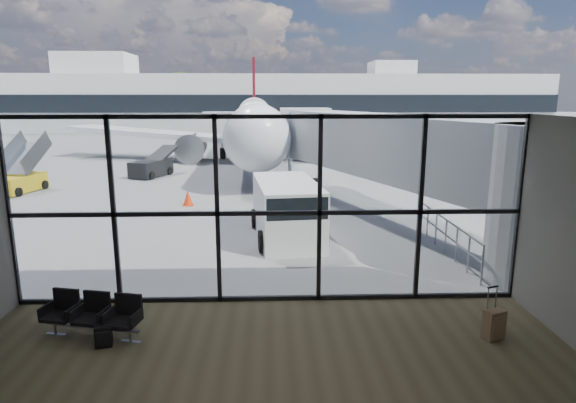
{
  "coord_description": "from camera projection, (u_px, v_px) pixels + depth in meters",
  "views": [
    {
      "loc": [
        0.06,
        -11.0,
        4.87
      ],
      "look_at": [
        0.57,
        3.0,
        1.82
      ],
      "focal_mm": 30.0,
      "sensor_mm": 36.0,
      "label": 1
    }
  ],
  "objects": [
    {
      "name": "traffic_cone_a",
      "position": [
        188.0,
        198.0,
        22.04
      ],
      "size": [
        0.48,
        0.48,
        0.69
      ],
      "color": "#F2320C",
      "rests_on": "ground"
    },
    {
      "name": "suitcase",
      "position": [
        494.0,
        324.0,
        9.8
      ],
      "size": [
        0.47,
        0.4,
        1.11
      ],
      "rotation": [
        0.0,
        0.0,
        0.37
      ],
      "color": "#896A4C",
      "rests_on": "ground"
    },
    {
      "name": "tree_2",
      "position": [
        71.0,
        91.0,
        79.67
      ],
      "size": [
        6.27,
        6.27,
        9.03
      ],
      "color": "#382619",
      "rests_on": "ground"
    },
    {
      "name": "tree_1",
      "position": [
        35.0,
        95.0,
        79.59
      ],
      "size": [
        5.61,
        5.61,
        8.07
      ],
      "color": "#382619",
      "rests_on": "ground"
    },
    {
      "name": "jet_bridge",
      "position": [
        398.0,
        154.0,
        18.27
      ],
      "size": [
        8.0,
        16.5,
        4.33
      ],
      "color": "#9FA1A4",
      "rests_on": "ground"
    },
    {
      "name": "service_van",
      "position": [
        287.0,
        210.0,
        16.75
      ],
      "size": [
        2.65,
        4.81,
        2.01
      ],
      "rotation": [
        0.0,
        0.0,
        0.11
      ],
      "color": "silver",
      "rests_on": "ground"
    },
    {
      "name": "lounge_shell",
      "position": [
        267.0,
        264.0,
        6.52
      ],
      "size": [
        12.02,
        8.01,
        4.51
      ],
      "color": "brown",
      "rests_on": "ground"
    },
    {
      "name": "far_terminal",
      "position": [
        266.0,
        102.0,
        71.37
      ],
      "size": [
        80.0,
        12.2,
        11.0
      ],
      "color": "silver",
      "rests_on": "ground"
    },
    {
      "name": "mobile_stairs",
      "position": [
        17.0,
        181.0,
        25.15
      ],
      "size": [
        2.3,
        3.71,
        2.45
      ],
      "rotation": [
        0.0,
        0.0,
        -0.18
      ],
      "color": "#BD9A16",
      "rests_on": "ground"
    },
    {
      "name": "traffic_cone_c",
      "position": [
        266.0,
        185.0,
        25.75
      ],
      "size": [
        0.42,
        0.42,
        0.6
      ],
      "color": "#E9430C",
      "rests_on": "ground"
    },
    {
      "name": "airliner",
      "position": [
        255.0,
        123.0,
        39.3
      ],
      "size": [
        30.4,
        35.2,
        9.07
      ],
      "rotation": [
        0.0,
        0.0,
        0.04
      ],
      "color": "white",
      "rests_on": "ground"
    },
    {
      "name": "tree_3",
      "position": [
        108.0,
        99.0,
        80.14
      ],
      "size": [
        4.95,
        4.95,
        7.12
      ],
      "color": "#382619",
      "rests_on": "ground"
    },
    {
      "name": "apron_railing",
      "position": [
        446.0,
        231.0,
        15.23
      ],
      "size": [
        0.06,
        5.46,
        1.11
      ],
      "color": "gray",
      "rests_on": "ground"
    },
    {
      "name": "backpack",
      "position": [
        103.0,
        336.0,
        9.53
      ],
      "size": [
        0.35,
        0.34,
        0.48
      ],
      "rotation": [
        0.0,
        0.0,
        0.19
      ],
      "color": "black",
      "rests_on": "ground"
    },
    {
      "name": "glass_curtain_wall",
      "position": [
        269.0,
        211.0,
        11.29
      ],
      "size": [
        12.1,
        0.12,
        4.5
      ],
      "color": "white",
      "rests_on": "ground"
    },
    {
      "name": "tree_4",
      "position": [
        144.0,
        95.0,
        80.22
      ],
      "size": [
        5.61,
        5.61,
        8.07
      ],
      "color": "#382619",
      "rests_on": "ground"
    },
    {
      "name": "ground",
      "position": [
        270.0,
        144.0,
        50.83
      ],
      "size": [
        220.0,
        220.0,
        0.0
      ],
      "primitive_type": "plane",
      "color": "slate",
      "rests_on": "ground"
    },
    {
      "name": "tree_5",
      "position": [
        180.0,
        91.0,
        80.3
      ],
      "size": [
        6.27,
        6.27,
        9.03
      ],
      "color": "#382619",
      "rests_on": "ground"
    },
    {
      "name": "seating_row",
      "position": [
        94.0,
        313.0,
        9.93
      ],
      "size": [
        2.09,
        1.0,
        0.92
      ],
      "rotation": [
        0.0,
        0.0,
        -0.22
      ],
      "color": "gray",
      "rests_on": "ground"
    },
    {
      "name": "belt_loader",
      "position": [
        152.0,
        167.0,
        30.14
      ],
      "size": [
        2.57,
        4.04,
        1.77
      ],
      "rotation": [
        0.0,
        0.0,
        -0.37
      ],
      "color": "black",
      "rests_on": "ground"
    }
  ]
}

